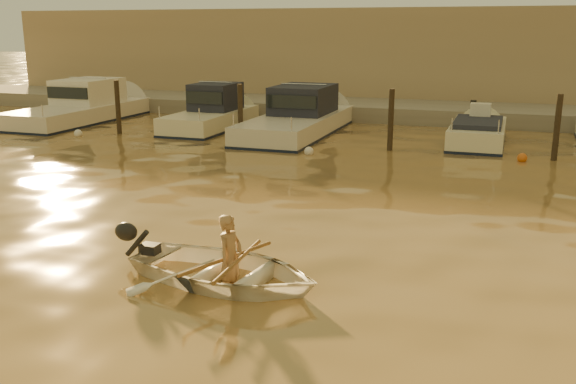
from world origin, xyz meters
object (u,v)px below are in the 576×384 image
at_px(dinghy, 225,270).
at_px(moored_boat_1, 210,113).
at_px(moored_boat_0, 79,107).
at_px(waterfront_building, 443,58).
at_px(moored_boat_2, 297,117).
at_px(person, 230,259).
at_px(moored_boat_3, 477,137).

distance_m(dinghy, moored_boat_1, 15.96).
relative_size(moored_boat_0, waterfront_building, 0.18).
bearing_deg(moored_boat_1, moored_boat_2, 0.00).
xyz_separation_m(dinghy, moored_boat_1, (-7.17, 14.25, 0.42)).
bearing_deg(person, moored_boat_0, 51.17).
bearing_deg(moored_boat_3, waterfront_building, 102.46).
bearing_deg(moored_boat_1, moored_boat_3, 0.00).
relative_size(moored_boat_1, moored_boat_2, 0.73).
relative_size(dinghy, moored_boat_1, 0.52).
bearing_deg(moored_boat_0, moored_boat_2, 0.00).
height_order(moored_boat_1, waterfront_building, waterfront_building).
xyz_separation_m(moored_boat_1, moored_boat_3, (10.18, 0.00, -0.40)).
bearing_deg(dinghy, moored_boat_1, 34.57).
height_order(person, moored_boat_0, moored_boat_0).
bearing_deg(waterfront_building, moored_boat_2, -110.57).
bearing_deg(moored_boat_2, dinghy, -75.99).
distance_m(moored_boat_2, waterfront_building, 11.88).
bearing_deg(moored_boat_1, person, -62.98).
bearing_deg(moored_boat_0, person, -46.67).
bearing_deg(moored_boat_0, waterfront_building, 38.31).
distance_m(person, moored_boat_0, 19.60).
height_order(moored_boat_0, moored_boat_1, same).
bearing_deg(moored_boat_0, moored_boat_3, 0.00).
distance_m(dinghy, moored_boat_0, 19.53).
distance_m(dinghy, person, 0.23).
height_order(moored_boat_0, moored_boat_3, moored_boat_0).
bearing_deg(waterfront_building, moored_boat_3, -77.54).
distance_m(person, waterfront_building, 25.34).
relative_size(moored_boat_0, moored_boat_2, 0.97).
height_order(dinghy, moored_boat_3, moored_boat_3).
bearing_deg(moored_boat_3, moored_boat_1, 180.00).
xyz_separation_m(moored_boat_2, waterfront_building, (4.13, 11.00, 1.77)).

